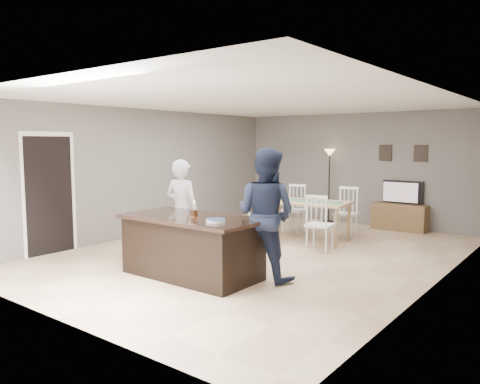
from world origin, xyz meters
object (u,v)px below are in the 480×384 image
Objects in this scene: tv_console at (399,217)px; woman at (182,210)px; floor_lamp at (329,166)px; birthday_cake at (194,213)px; man at (266,214)px; plate_stack at (216,221)px; kitchen_island at (192,246)px; television at (401,192)px; dining_table at (306,208)px.

tv_console is 0.70× the size of woman.
woman is 0.93× the size of floor_lamp.
woman is (-2.02, -4.94, 0.55)m from tv_console.
birthday_cake is at bearing -83.54° from floor_lamp.
man is 6.89× the size of plate_stack.
kitchen_island is 5.70m from tv_console.
television is 1.87m from floor_lamp.
kitchen_island is 5.70m from floor_lamp.
dining_table is (0.02, 3.27, -0.28)m from birthday_cake.
kitchen_island is 5.78m from television.
man is 8.42× the size of birthday_cake.
television is 0.50× the size of floor_lamp.
man reaches higher than television.
floor_lamp is at bearing 1.60° from television.
floor_lamp reaches higher than tv_console.
woman is at bearing 151.04° from plate_stack.
woman is 1.77m from man.
birthday_cake is at bearing -101.75° from tv_console.
man is at bearing -73.02° from floor_lamp.
man is (-0.25, -5.09, 0.09)m from television.
kitchen_island is 2.35× the size of television.
birthday_cake is at bearing 27.91° from man.
man reaches higher than plate_stack.
birthday_cake is 5.64m from floor_lamp.
woman is at bearing -5.45° from man.
television is at bearing 1.60° from floor_lamp.
woman reaches higher than tv_console.
birthday_cake is (-1.16, -5.56, 0.65)m from tv_console.
birthday_cake reaches higher than plate_stack.
woman is 7.54× the size of birthday_cake.
birthday_cake is at bearing 8.96° from kitchen_island.
television is (1.20, 5.64, 0.41)m from kitchen_island.
dining_table reaches higher than kitchen_island.
plate_stack is at bearing -16.49° from birthday_cake.
floor_lamp reaches higher than plate_stack.
birthday_cake is 0.82× the size of plate_stack.
kitchen_island is at bearing -98.38° from dining_table.
woman reaches higher than television.
woman is 2.80m from dining_table.
woman is at bearing 68.10° from television.
dining_table is 2.51m from floor_lamp.
kitchen_island is 1.12× the size of man.
kitchen_island is 1.10m from woman.
plate_stack is at bearing 84.10° from television.
floor_lamp reaches higher than woman.
tv_console is at bearing 84.03° from plate_stack.
man is 0.89× the size of dining_table.
woman is 6.16× the size of plate_stack.
man reaches higher than floor_lamp.
woman reaches higher than plate_stack.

